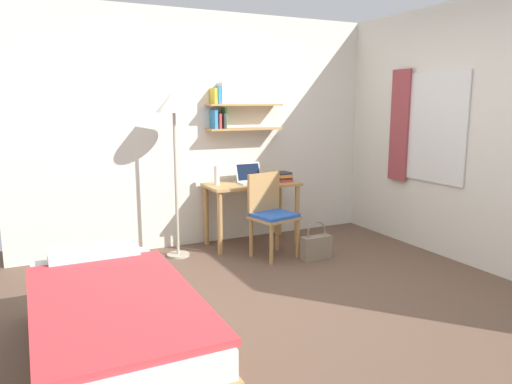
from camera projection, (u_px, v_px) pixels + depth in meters
name	position (u px, v px, depth m)	size (l,w,h in m)	color
ground_plane	(301.00, 303.00, 3.93)	(5.28, 5.28, 0.00)	brown
wall_back	(211.00, 130.00, 5.48)	(4.40, 0.27, 2.60)	silver
wall_right	(483.00, 135.00, 4.60)	(0.10, 4.40, 2.60)	silver
bed	(113.00, 326.00, 3.00)	(0.93, 1.94, 0.54)	#B2844C
desk	(252.00, 195.00, 5.48)	(1.05, 0.52, 0.71)	#B2844C
desk_chair	(271.00, 211.00, 5.07)	(0.51, 0.49, 0.88)	#B2844C
standing_lamp	(174.00, 112.00, 4.86)	(0.37, 0.37, 1.73)	#B2A893
laptop	(250.00, 178.00, 5.49)	(0.31, 0.24, 0.23)	#B7BABF
water_bottle	(217.00, 175.00, 5.32)	(0.06, 0.06, 0.21)	silver
book_stack	(282.00, 177.00, 5.60)	(0.18, 0.25, 0.11)	#D13D38
handbag	(316.00, 246.00, 5.03)	(0.32, 0.12, 0.40)	gray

